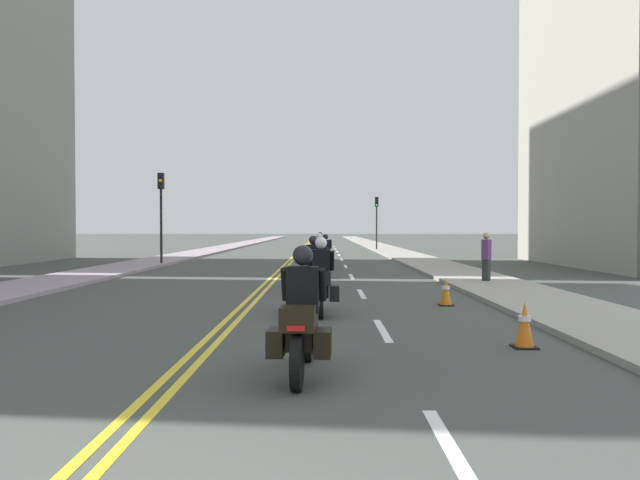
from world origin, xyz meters
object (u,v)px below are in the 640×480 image
(motorcycle_2, at_px, (313,269))
(motorcycle_4, at_px, (325,255))
(traffic_cone_0, at_px, (525,325))
(motorcycle_1, at_px, (321,283))
(pedestrian_0, at_px, (486,258))
(motorcycle_3, at_px, (319,259))
(motorcycle_0, at_px, (302,324))
(traffic_light_far, at_px, (377,214))
(motorcycle_5, at_px, (320,250))
(traffic_light_near, at_px, (161,201))
(traffic_cone_1, at_px, (446,292))

(motorcycle_2, bearing_deg, motorcycle_4, 87.04)
(motorcycle_2, distance_m, motorcycle_4, 9.50)
(motorcycle_4, bearing_deg, traffic_cone_0, -80.58)
(motorcycle_1, bearing_deg, pedestrian_0, 51.72)
(motorcycle_3, relative_size, pedestrian_0, 1.28)
(motorcycle_0, height_order, motorcycle_1, motorcycle_1)
(motorcycle_2, distance_m, traffic_cone_0, 9.07)
(traffic_light_far, bearing_deg, pedestrian_0, -88.11)
(motorcycle_0, height_order, motorcycle_3, motorcycle_3)
(traffic_light_far, bearing_deg, traffic_cone_0, -91.82)
(pedestrian_0, bearing_deg, motorcycle_2, 144.04)
(motorcycle_5, relative_size, pedestrian_0, 1.34)
(traffic_cone_0, distance_m, traffic_light_near, 23.56)
(traffic_cone_1, bearing_deg, motorcycle_2, 134.25)
(motorcycle_5, bearing_deg, motorcycle_3, -92.24)
(motorcycle_4, xyz_separation_m, traffic_cone_0, (3.04, -17.88, -0.28))
(traffic_cone_0, relative_size, pedestrian_0, 0.42)
(motorcycle_1, relative_size, motorcycle_4, 0.92)
(motorcycle_2, height_order, motorcycle_3, motorcycle_3)
(traffic_cone_0, relative_size, traffic_light_near, 0.16)
(motorcycle_1, xyz_separation_m, traffic_light_far, (4.46, 36.58, 2.37))
(traffic_cone_0, bearing_deg, motorcycle_2, 112.30)
(motorcycle_4, relative_size, traffic_cone_0, 3.17)
(traffic_light_near, relative_size, pedestrian_0, 2.69)
(motorcycle_5, height_order, pedestrian_0, pedestrian_0)
(motorcycle_4, bearing_deg, motorcycle_3, -93.63)
(traffic_cone_0, xyz_separation_m, pedestrian_0, (2.25, 10.44, 0.52))
(motorcycle_1, height_order, traffic_light_near, traffic_light_near)
(motorcycle_1, bearing_deg, motorcycle_5, 90.23)
(motorcycle_3, bearing_deg, motorcycle_1, -91.56)
(motorcycle_4, height_order, traffic_cone_0, motorcycle_4)
(motorcycle_0, height_order, traffic_cone_0, motorcycle_0)
(motorcycle_4, distance_m, traffic_cone_1, 13.15)
(traffic_light_near, bearing_deg, motorcycle_2, -57.18)
(traffic_cone_0, bearing_deg, motorcycle_4, 99.66)
(motorcycle_1, height_order, pedestrian_0, pedestrian_0)
(motorcycle_3, height_order, motorcycle_4, motorcycle_3)
(pedestrian_0, bearing_deg, motorcycle_0, -170.55)
(motorcycle_0, distance_m, traffic_light_far, 42.25)
(motorcycle_4, relative_size, traffic_cone_1, 3.39)
(motorcycle_0, height_order, traffic_light_near, traffic_light_near)
(motorcycle_2, height_order, traffic_cone_0, motorcycle_2)
(motorcycle_2, bearing_deg, motorcycle_1, -87.62)
(traffic_cone_1, height_order, traffic_light_near, traffic_light_near)
(motorcycle_4, height_order, traffic_light_far, traffic_light_far)
(motorcycle_1, height_order, motorcycle_3, same)
(motorcycle_1, bearing_deg, traffic_light_far, 82.92)
(motorcycle_2, xyz_separation_m, motorcycle_4, (0.40, 9.49, -0.02))
(traffic_cone_1, bearing_deg, traffic_light_far, 87.61)
(motorcycle_5, bearing_deg, motorcycle_4, -89.20)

